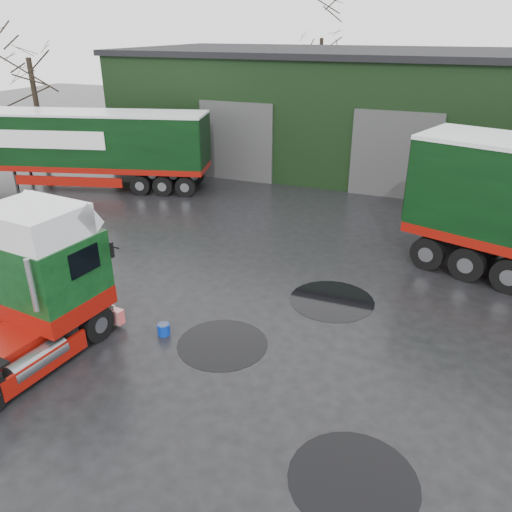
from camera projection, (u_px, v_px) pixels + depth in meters
The scene contains 10 objects.
ground at pixel (231, 345), 12.80m from camera, with size 100.00×100.00×0.00m, color black.
warehouse at pixel (411, 111), 27.66m from camera, with size 32.40×12.40×6.30m.
trailer_left at pixel (87, 150), 24.59m from camera, with size 2.48×12.14×3.77m, color silver, non-canonical shape.
wash_bucket at pixel (164, 329), 13.16m from camera, with size 0.33×0.33×0.31m, color #0729A1.
tree_left at pixel (34, 91), 26.87m from camera, with size 4.40×4.40×8.50m, color black, non-canonical shape.
tree_back_a at pixel (320, 65), 38.12m from camera, with size 4.40×4.40×9.50m, color black, non-canonical shape.
puddle_0 at pixel (222, 344), 12.82m from camera, with size 2.34×2.34×0.01m, color black.
puddle_1 at pixel (332, 300), 14.86m from camera, with size 2.52×2.52×0.01m, color black.
puddle_2 at pixel (27, 310), 14.36m from camera, with size 2.83×2.83×0.01m, color black.
puddle_3 at pixel (353, 480), 8.97m from camera, with size 2.38×2.38×0.01m, color black.
Camera 1 is at (4.56, -9.66, 7.43)m, focal length 35.00 mm.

